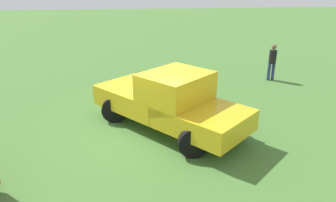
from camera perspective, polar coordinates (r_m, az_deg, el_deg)
ground_plane at (r=9.38m, az=-3.93°, el=-5.70°), size 80.00×80.00×0.00m
pickup_truck at (r=9.13m, az=0.60°, el=0.10°), size 4.70×4.93×1.83m
person_bystander at (r=14.60m, az=18.69°, el=7.10°), size 0.34×0.34×1.62m
traffic_cone at (r=13.51m, az=-5.95°, el=4.23°), size 0.32×0.32×0.55m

